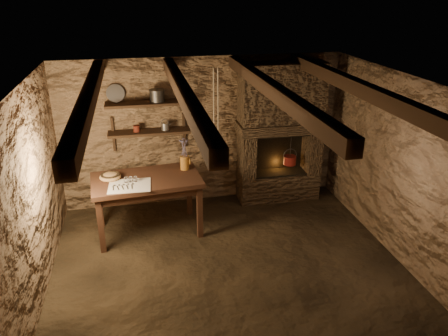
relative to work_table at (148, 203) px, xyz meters
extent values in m
plane|color=black|center=(0.96, -1.08, -0.47)|extent=(4.50, 4.50, 0.00)
cube|color=brown|center=(0.96, 0.92, 0.73)|extent=(4.50, 0.04, 2.40)
cube|color=brown|center=(0.96, -3.08, 0.73)|extent=(4.50, 0.04, 2.40)
cube|color=brown|center=(-1.29, -1.08, 0.73)|extent=(0.04, 4.00, 2.40)
cube|color=brown|center=(3.21, -1.08, 0.73)|extent=(0.04, 4.00, 2.40)
cube|color=black|center=(0.96, -1.08, 1.93)|extent=(4.50, 4.00, 0.04)
cube|color=black|center=(-0.54, -1.08, 1.84)|extent=(0.14, 3.95, 0.16)
cube|color=black|center=(0.46, -1.08, 1.84)|extent=(0.14, 3.95, 0.16)
cube|color=black|center=(1.46, -1.08, 1.84)|extent=(0.14, 3.95, 0.16)
cube|color=black|center=(2.46, -1.08, 1.84)|extent=(0.14, 3.95, 0.16)
cube|color=black|center=(0.11, 0.76, 0.83)|extent=(1.25, 0.30, 0.04)
cube|color=black|center=(0.11, 0.76, 1.28)|extent=(1.25, 0.30, 0.04)
cube|color=#332519|center=(2.21, 0.69, -0.24)|extent=(1.35, 0.45, 0.45)
cube|color=#332519|center=(1.65, 0.69, 0.36)|extent=(0.23, 0.45, 0.75)
cube|color=#332519|center=(2.77, 0.69, 0.36)|extent=(0.23, 0.45, 0.75)
cube|color=#332519|center=(2.21, 0.66, 0.81)|extent=(1.43, 0.51, 0.16)
cube|color=#332519|center=(2.21, 0.69, 1.36)|extent=(1.35, 0.45, 0.94)
cube|color=black|center=(2.21, 0.88, 0.36)|extent=(0.90, 0.06, 0.75)
cube|color=black|center=(0.00, 0.00, 0.37)|extent=(1.59, 0.99, 0.07)
cube|color=black|center=(0.00, 0.00, 0.27)|extent=(1.45, 0.85, 0.11)
cube|color=white|center=(-0.23, -0.22, 0.41)|extent=(0.59, 0.48, 0.01)
cylinder|color=#9D601E|center=(0.58, 0.21, 0.50)|extent=(0.14, 0.14, 0.21)
torus|color=#9D601E|center=(0.65, 0.21, 0.53)|extent=(0.02, 0.11, 0.11)
ellipsoid|color=olive|center=(-0.49, 0.06, 0.44)|extent=(0.39, 0.39, 0.11)
cylinder|color=#2A2725|center=(0.26, 0.76, 1.39)|extent=(0.24, 0.24, 0.17)
cylinder|color=#9A9A95|center=(-0.35, 0.86, 1.44)|extent=(0.28, 0.16, 0.27)
cylinder|color=#501810|center=(-0.08, 0.76, 0.90)|extent=(0.12, 0.12, 0.10)
cylinder|color=maroon|center=(2.38, 0.64, 0.23)|extent=(0.26, 0.26, 0.15)
torus|color=#2A2725|center=(2.38, 0.64, 0.31)|extent=(0.23, 0.01, 0.23)
cylinder|color=#2A2725|center=(2.38, 0.64, 0.47)|extent=(0.01, 0.01, 0.44)
camera|label=1|loc=(-0.06, -5.74, 2.94)|focal=35.00mm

